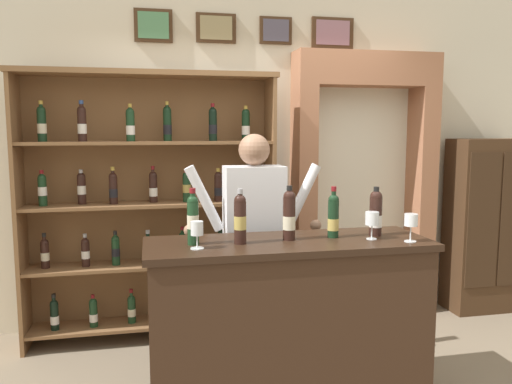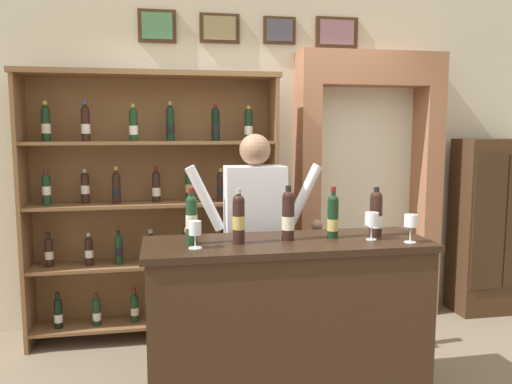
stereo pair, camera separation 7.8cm
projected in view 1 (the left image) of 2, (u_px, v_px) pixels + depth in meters
The scene contains 14 objects.
back_wall at pixel (249, 122), 4.53m from camera, with size 12.00×0.19×3.52m.
wine_shelf at pixel (151, 200), 4.07m from camera, with size 2.01×0.36×2.14m.
archway_doorway at pixel (360, 169), 4.66m from camera, with size 1.30×0.45×2.36m.
side_cabinet at pixel (486, 225), 4.76m from camera, with size 0.69×0.38×1.61m.
tasting_counter at pixel (288, 325), 3.07m from camera, with size 1.69×0.58×1.04m.
shopkeeper at pixel (254, 226), 3.50m from camera, with size 0.97×0.22×1.67m.
tasting_bottle_vin_santo at pixel (193, 218), 2.89m from camera, with size 0.07×0.07×0.32m.
tasting_bottle_bianco at pixel (240, 218), 2.91m from camera, with size 0.07×0.07×0.32m.
tasting_bottle_grappa at pixel (289, 215), 3.01m from camera, with size 0.08×0.08×0.32m.
tasting_bottle_super_tuscan at pixel (333, 216), 3.08m from camera, with size 0.07×0.07×0.31m.
tasting_bottle_rosso at pixel (376, 213), 3.14m from camera, with size 0.08×0.08×0.30m.
wine_glass_spare at pixel (197, 230), 2.79m from camera, with size 0.08×0.08×0.15m.
wine_glass_center at pixel (372, 219), 3.03m from camera, with size 0.08×0.08×0.17m.
wine_glass_right at pixel (411, 221), 2.96m from camera, with size 0.08×0.08×0.17m.
Camera 1 is at (-0.88, -2.85, 1.70)m, focal length 35.71 mm.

